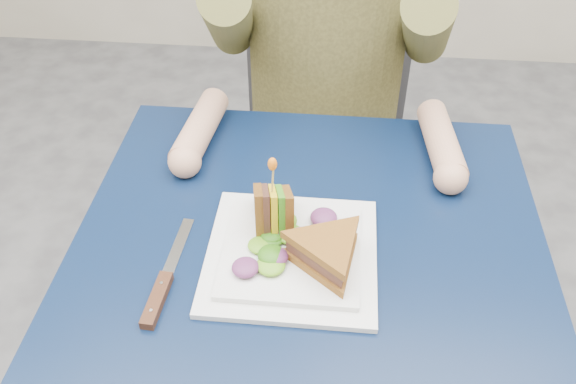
# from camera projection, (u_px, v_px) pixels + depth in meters

# --- Properties ---
(table) EXTENTS (0.75, 0.75, 0.73)m
(table) POSITION_uv_depth(u_px,v_px,m) (308.00, 282.00, 1.01)
(table) COLOR black
(table) RESTS_ON ground
(chair) EXTENTS (0.42, 0.40, 0.93)m
(chair) POSITION_uv_depth(u_px,v_px,m) (325.00, 116.00, 1.57)
(chair) COLOR #47474C
(chair) RESTS_ON ground
(plate) EXTENTS (0.26, 0.26, 0.02)m
(plate) POSITION_uv_depth(u_px,v_px,m) (291.00, 254.00, 0.93)
(plate) COLOR white
(plate) RESTS_ON table
(sandwich_flat) EXTENTS (0.20, 0.20, 0.05)m
(sandwich_flat) POSITION_uv_depth(u_px,v_px,m) (327.00, 252.00, 0.89)
(sandwich_flat) COLOR brown
(sandwich_flat) RESTS_ON plate
(sandwich_upright) EXTENTS (0.08, 0.13, 0.13)m
(sandwich_upright) POSITION_uv_depth(u_px,v_px,m) (273.00, 211.00, 0.94)
(sandwich_upright) COLOR brown
(sandwich_upright) RESTS_ON plate
(fork) EXTENTS (0.03, 0.18, 0.01)m
(fork) POSITION_uv_depth(u_px,v_px,m) (221.00, 268.00, 0.92)
(fork) COLOR silver
(fork) RESTS_ON table
(knife) EXTENTS (0.03, 0.22, 0.02)m
(knife) POSITION_uv_depth(u_px,v_px,m) (161.00, 289.00, 0.88)
(knife) COLOR silver
(knife) RESTS_ON table
(toothpick) EXTENTS (0.01, 0.01, 0.06)m
(toothpick) POSITION_uv_depth(u_px,v_px,m) (273.00, 179.00, 0.90)
(toothpick) COLOR tan
(toothpick) RESTS_ON sandwich_upright
(toothpick_frill) EXTENTS (0.01, 0.01, 0.02)m
(toothpick_frill) POSITION_uv_depth(u_px,v_px,m) (272.00, 164.00, 0.88)
(toothpick_frill) COLOR orange
(toothpick_frill) RESTS_ON sandwich_upright
(lettuce_spill) EXTENTS (0.15, 0.13, 0.02)m
(lettuce_spill) POSITION_uv_depth(u_px,v_px,m) (295.00, 239.00, 0.93)
(lettuce_spill) COLOR #337A14
(lettuce_spill) RESTS_ON plate
(onion_ring) EXTENTS (0.04, 0.04, 0.02)m
(onion_ring) POSITION_uv_depth(u_px,v_px,m) (302.00, 240.00, 0.92)
(onion_ring) COLOR #9E4C7A
(onion_ring) RESTS_ON plate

